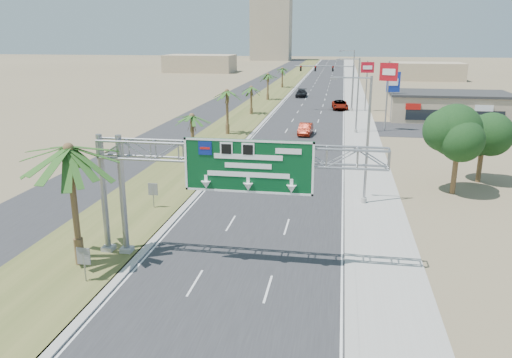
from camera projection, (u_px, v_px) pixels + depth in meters
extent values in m
cube|color=#28282B|center=(320.00, 88.00, 124.18)|extent=(12.00, 300.00, 0.02)
cube|color=#9E9B93|center=(355.00, 89.00, 122.79)|extent=(4.00, 300.00, 0.10)
cube|color=#4A5425|center=(280.00, 88.00, 125.78)|extent=(7.00, 300.00, 0.12)
cube|color=#28282B|center=(253.00, 87.00, 126.92)|extent=(8.00, 300.00, 0.02)
cylinder|color=gray|center=(123.00, 196.00, 29.64)|extent=(0.36, 0.36, 7.40)
cylinder|color=gray|center=(104.00, 195.00, 29.83)|extent=(0.36, 0.36, 7.40)
cube|color=#9E9B93|center=(127.00, 250.00, 30.61)|extent=(0.70, 0.70, 0.40)
cube|color=#9E9B93|center=(109.00, 249.00, 30.81)|extent=(0.70, 0.70, 0.40)
cube|color=#06401C|center=(248.00, 166.00, 27.30)|extent=(7.20, 0.12, 3.00)
cube|color=navy|center=(205.00, 148.00, 27.35)|extent=(0.75, 0.03, 0.75)
cone|color=white|center=(248.00, 187.00, 27.55)|extent=(0.56, 0.56, 0.45)
cylinder|color=brown|center=(75.00, 209.00, 28.12)|extent=(0.36, 0.36, 7.00)
cylinder|color=brown|center=(79.00, 252.00, 28.87)|extent=(0.54, 0.54, 1.68)
cylinder|color=brown|center=(193.00, 140.00, 51.17)|extent=(0.36, 0.36, 5.00)
cylinder|color=brown|center=(193.00, 158.00, 51.70)|extent=(0.54, 0.54, 1.20)
cylinder|color=brown|center=(227.00, 113.00, 66.21)|extent=(0.36, 0.36, 5.80)
cylinder|color=brown|center=(228.00, 130.00, 66.82)|extent=(0.54, 0.54, 1.39)
cylinder|color=brown|center=(251.00, 101.00, 83.43)|extent=(0.36, 0.36, 4.50)
cylinder|color=brown|center=(251.00, 111.00, 83.91)|extent=(0.54, 0.54, 1.08)
cylinder|color=brown|center=(268.00, 87.00, 101.32)|extent=(0.36, 0.36, 5.20)
cylinder|color=brown|center=(268.00, 97.00, 101.87)|extent=(0.54, 0.54, 1.25)
cylinder|color=brown|center=(282.00, 78.00, 125.04)|extent=(0.36, 0.36, 4.80)
cylinder|color=brown|center=(282.00, 86.00, 125.55)|extent=(0.54, 0.54, 1.15)
cylinder|color=gray|center=(368.00, 142.00, 38.27)|extent=(0.20, 0.20, 10.00)
cylinder|color=gray|center=(352.00, 78.00, 37.14)|extent=(2.80, 0.12, 0.12)
cube|color=slate|center=(333.00, 79.00, 37.39)|extent=(0.50, 0.22, 0.18)
cylinder|color=#9E9B93|center=(364.00, 201.00, 39.59)|extent=(0.44, 0.44, 0.50)
cylinder|color=gray|center=(358.00, 96.00, 66.67)|extent=(0.20, 0.20, 10.00)
cylinder|color=gray|center=(349.00, 59.00, 65.54)|extent=(2.80, 0.12, 0.12)
cube|color=slate|center=(338.00, 60.00, 65.79)|extent=(0.50, 0.22, 0.18)
cylinder|color=#9E9B93|center=(356.00, 131.00, 67.99)|extent=(0.44, 0.44, 0.50)
cylinder|color=gray|center=(353.00, 75.00, 100.75)|extent=(0.20, 0.20, 10.00)
cylinder|color=gray|center=(347.00, 51.00, 99.62)|extent=(2.80, 0.12, 0.12)
cube|color=slate|center=(340.00, 51.00, 99.88)|extent=(0.50, 0.22, 0.18)
cylinder|color=#9E9B93|center=(352.00, 99.00, 102.07)|extent=(0.44, 0.44, 0.50)
cylinder|color=gray|center=(353.00, 88.00, 85.93)|extent=(0.28, 0.28, 8.00)
cylinder|color=gray|center=(324.00, 66.00, 85.70)|extent=(10.00, 0.18, 0.18)
cube|color=black|center=(333.00, 69.00, 85.38)|extent=(0.32, 0.18, 0.95)
cube|color=black|center=(315.00, 69.00, 85.87)|extent=(0.32, 0.18, 0.95)
cube|color=black|center=(301.00, 68.00, 86.27)|extent=(0.32, 0.18, 0.95)
sphere|color=red|center=(333.00, 67.00, 85.19)|extent=(0.22, 0.22, 0.22)
imported|color=black|center=(354.00, 71.00, 85.09)|extent=(0.16, 0.16, 0.60)
cylinder|color=#9E9B93|center=(351.00, 110.00, 86.96)|extent=(0.56, 0.56, 0.60)
cube|color=tan|center=(448.00, 107.00, 78.42)|extent=(18.00, 10.00, 4.00)
cylinder|color=brown|center=(455.00, 171.00, 41.69)|extent=(0.44, 0.44, 3.90)
sphere|color=black|center=(458.00, 141.00, 40.97)|extent=(4.50, 4.50, 4.50)
cylinder|color=brown|center=(480.00, 164.00, 45.08)|extent=(0.44, 0.44, 3.30)
sphere|color=black|center=(483.00, 141.00, 44.47)|extent=(3.50, 3.50, 3.50)
cylinder|color=gray|center=(85.00, 268.00, 26.73)|extent=(0.08, 0.08, 1.80)
cube|color=slate|center=(83.00, 256.00, 26.53)|extent=(0.75, 0.06, 0.95)
cylinder|color=gray|center=(153.00, 198.00, 38.20)|extent=(0.08, 0.08, 1.80)
cube|color=slate|center=(153.00, 189.00, 38.01)|extent=(0.75, 0.06, 0.95)
cube|color=tan|center=(271.00, 25.00, 257.00)|extent=(20.00, 16.00, 35.00)
cube|color=tan|center=(200.00, 63.00, 177.94)|extent=(24.00, 14.00, 6.00)
cube|color=tan|center=(427.00, 71.00, 147.04)|extent=(20.00, 12.00, 5.00)
imported|color=black|center=(248.00, 157.00, 51.61)|extent=(2.15, 4.59, 1.52)
imported|color=maroon|center=(305.00, 129.00, 66.62)|extent=(1.86, 4.78, 1.55)
imported|color=gray|center=(340.00, 105.00, 89.30)|extent=(3.09, 5.99, 1.61)
imported|color=black|center=(301.00, 93.00, 107.01)|extent=(2.24, 5.48, 1.59)
cylinder|color=gray|center=(387.00, 97.00, 68.23)|extent=(0.20, 0.20, 9.49)
cube|color=#B20E18|center=(389.00, 72.00, 67.29)|extent=(2.40, 0.88, 2.40)
cube|color=white|center=(389.00, 72.00, 67.12)|extent=(1.64, 0.45, 0.84)
cylinder|color=gray|center=(392.00, 96.00, 75.82)|extent=(0.20, 0.20, 7.76)
cube|color=#102996|center=(393.00, 82.00, 75.21)|extent=(2.02, 0.59, 3.00)
cube|color=white|center=(394.00, 82.00, 75.04)|extent=(1.39, 0.25, 1.05)
cylinder|color=gray|center=(366.00, 86.00, 86.06)|extent=(0.20, 0.20, 8.64)
cube|color=red|center=(367.00, 67.00, 85.16)|extent=(2.21, 0.43, 1.80)
cube|color=white|center=(368.00, 67.00, 84.99)|extent=(1.54, 0.13, 0.63)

